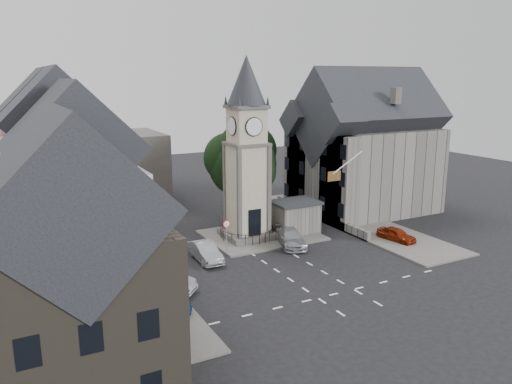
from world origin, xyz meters
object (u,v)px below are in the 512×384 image
stone_shelter (295,217)px  pedestrian (333,212)px  car_east_red (396,234)px  clock_tower (247,150)px  car_west_blue (161,306)px

stone_shelter → pedestrian: size_ratio=2.62×
stone_shelter → car_east_red: 9.34m
clock_tower → car_west_blue: size_ratio=4.26×
car_west_blue → pedestrian: (22.17, 12.45, 0.17)m
car_east_red → stone_shelter: bearing=126.3°
clock_tower → car_east_red: 15.38m
clock_tower → car_east_red: bearing=-31.1°
stone_shelter → car_east_red: stone_shelter is taller
car_east_red → clock_tower: bearing=139.1°
clock_tower → car_east_red: clock_tower is taller
car_west_blue → clock_tower: bearing=-14.2°
clock_tower → car_west_blue: (-11.50, -11.07, -7.47)m
car_west_blue → stone_shelter: bearing=-25.2°
clock_tower → pedestrian: size_ratio=9.91×
car_west_blue → car_east_red: 23.37m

